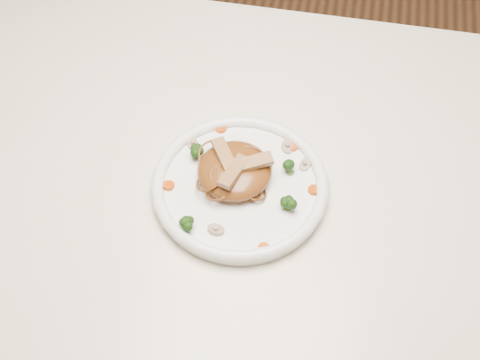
# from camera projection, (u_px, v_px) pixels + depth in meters

# --- Properties ---
(ground) EXTENTS (4.00, 4.00, 0.00)m
(ground) POSITION_uv_depth(u_px,v_px,m) (242.00, 338.00, 1.64)
(ground) COLOR #522D1C
(ground) RESTS_ON ground
(table) EXTENTS (1.20, 0.80, 0.75)m
(table) POSITION_uv_depth(u_px,v_px,m) (243.00, 199.00, 1.11)
(table) COLOR white
(table) RESTS_ON ground
(plate) EXTENTS (0.30, 0.30, 0.02)m
(plate) POSITION_uv_depth(u_px,v_px,m) (240.00, 188.00, 0.99)
(plate) COLOR white
(plate) RESTS_ON table
(noodle_mound) EXTENTS (0.15, 0.15, 0.04)m
(noodle_mound) POSITION_uv_depth(u_px,v_px,m) (235.00, 170.00, 0.98)
(noodle_mound) COLOR brown
(noodle_mound) RESTS_ON plate
(chicken_a) EXTENTS (0.07, 0.05, 0.01)m
(chicken_a) POSITION_uv_depth(u_px,v_px,m) (252.00, 163.00, 0.96)
(chicken_a) COLOR #AA8050
(chicken_a) RESTS_ON noodle_mound
(chicken_b) EXTENTS (0.05, 0.07, 0.01)m
(chicken_b) POSITION_uv_depth(u_px,v_px,m) (224.00, 155.00, 0.97)
(chicken_b) COLOR #AA8050
(chicken_b) RESTS_ON noodle_mound
(chicken_c) EXTENTS (0.04, 0.07, 0.01)m
(chicken_c) POSITION_uv_depth(u_px,v_px,m) (234.00, 171.00, 0.95)
(chicken_c) COLOR #AA8050
(chicken_c) RESTS_ON noodle_mound
(broccoli_0) EXTENTS (0.03, 0.03, 0.03)m
(broccoli_0) POSITION_uv_depth(u_px,v_px,m) (291.00, 167.00, 0.99)
(broccoli_0) COLOR #1C3F0D
(broccoli_0) RESTS_ON plate
(broccoli_1) EXTENTS (0.03, 0.03, 0.03)m
(broccoli_1) POSITION_uv_depth(u_px,v_px,m) (196.00, 150.00, 1.01)
(broccoli_1) COLOR #1C3F0D
(broccoli_1) RESTS_ON plate
(broccoli_2) EXTENTS (0.03, 0.03, 0.03)m
(broccoli_2) POSITION_uv_depth(u_px,v_px,m) (185.00, 223.00, 0.93)
(broccoli_2) COLOR #1C3F0D
(broccoli_2) RESTS_ON plate
(broccoli_3) EXTENTS (0.03, 0.03, 0.03)m
(broccoli_3) POSITION_uv_depth(u_px,v_px,m) (289.00, 202.00, 0.95)
(broccoli_3) COLOR #1C3F0D
(broccoli_3) RESTS_ON plate
(carrot_0) EXTENTS (0.03, 0.03, 0.00)m
(carrot_0) POSITION_uv_depth(u_px,v_px,m) (292.00, 146.00, 1.03)
(carrot_0) COLOR #B64606
(carrot_0) RESTS_ON plate
(carrot_1) EXTENTS (0.02, 0.02, 0.00)m
(carrot_1) POSITION_uv_depth(u_px,v_px,m) (169.00, 185.00, 0.98)
(carrot_1) COLOR #B64606
(carrot_1) RESTS_ON plate
(carrot_2) EXTENTS (0.02, 0.02, 0.00)m
(carrot_2) POSITION_uv_depth(u_px,v_px,m) (314.00, 190.00, 0.98)
(carrot_2) COLOR #B64606
(carrot_2) RESTS_ON plate
(carrot_3) EXTENTS (0.02, 0.02, 0.00)m
(carrot_3) POSITION_uv_depth(u_px,v_px,m) (221.00, 128.00, 1.05)
(carrot_3) COLOR #B64606
(carrot_3) RESTS_ON plate
(carrot_4) EXTENTS (0.02, 0.02, 0.00)m
(carrot_4) POSITION_uv_depth(u_px,v_px,m) (264.00, 248.00, 0.91)
(carrot_4) COLOR #B64606
(carrot_4) RESTS_ON plate
(mushroom_0) EXTENTS (0.03, 0.03, 0.01)m
(mushroom_0) POSITION_uv_depth(u_px,v_px,m) (216.00, 230.00, 0.93)
(mushroom_0) COLOR tan
(mushroom_0) RESTS_ON plate
(mushroom_1) EXTENTS (0.03, 0.03, 0.01)m
(mushroom_1) POSITION_uv_depth(u_px,v_px,m) (305.00, 165.00, 1.00)
(mushroom_1) COLOR tan
(mushroom_1) RESTS_ON plate
(mushroom_2) EXTENTS (0.03, 0.03, 0.01)m
(mushroom_2) POSITION_uv_depth(u_px,v_px,m) (193.00, 144.00, 1.03)
(mushroom_2) COLOR tan
(mushroom_2) RESTS_ON plate
(mushroom_3) EXTENTS (0.03, 0.03, 0.01)m
(mushroom_3) POSITION_uv_depth(u_px,v_px,m) (287.00, 147.00, 1.03)
(mushroom_3) COLOR tan
(mushroom_3) RESTS_ON plate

